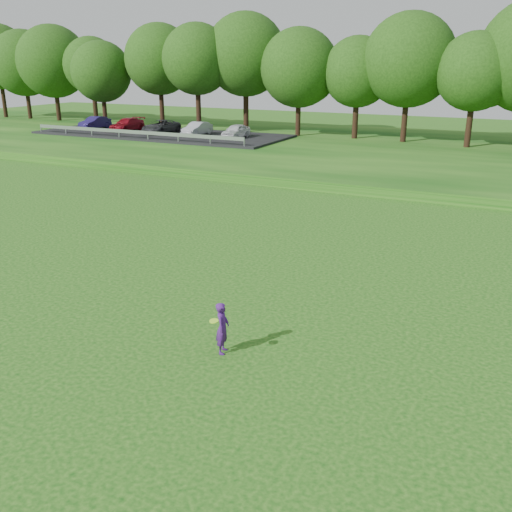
% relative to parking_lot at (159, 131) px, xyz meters
% --- Properties ---
extents(ground, '(140.00, 140.00, 0.00)m').
position_rel_parking_lot_xyz_m(ground, '(24.10, -32.81, -1.03)').
color(ground, '#0D440D').
rests_on(ground, ground).
extents(berm, '(130.00, 30.00, 0.60)m').
position_rel_parking_lot_xyz_m(berm, '(24.10, 1.19, -0.73)').
color(berm, '#0D440D').
rests_on(berm, ground).
extents(walking_path, '(130.00, 1.60, 0.04)m').
position_rel_parking_lot_xyz_m(walking_path, '(24.10, -12.81, -1.01)').
color(walking_path, gray).
rests_on(walking_path, ground).
extents(treeline, '(104.00, 7.00, 15.00)m').
position_rel_parking_lot_xyz_m(treeline, '(24.10, 5.19, 7.07)').
color(treeline, '#1A3B0D').
rests_on(treeline, berm).
extents(parking_lot, '(24.00, 9.00, 1.38)m').
position_rel_parking_lot_xyz_m(parking_lot, '(0.00, 0.00, 0.00)').
color(parking_lot, black).
rests_on(parking_lot, berm).
extents(woman, '(0.47, 0.91, 1.41)m').
position_rel_parking_lot_xyz_m(woman, '(25.57, -33.19, -0.33)').
color(woman, '#481970').
rests_on(woman, ground).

